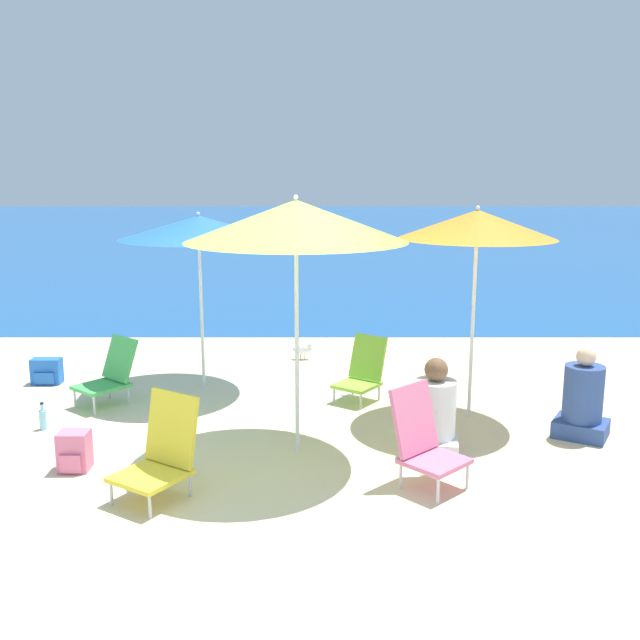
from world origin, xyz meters
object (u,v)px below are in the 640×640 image
(backpack_blue, at_px, (48,371))
(backpack_pink, at_px, (76,451))
(beach_umbrella_orange, at_px, (478,225))
(beach_umbrella_blue, at_px, (200,227))
(beach_chair_lime, at_px, (364,371))
(person_seated_near, at_px, (584,401))
(seagull, at_px, (304,349))
(beach_chair_green, at_px, (111,373))
(beach_umbrella_lime, at_px, (297,221))
(person_seated_far, at_px, (436,416))
(beach_chair_yellow, at_px, (163,451))
(beach_chair_pink, at_px, (424,438))
(water_bottle, at_px, (44,419))

(backpack_blue, bearing_deg, backpack_pink, -64.79)
(beach_umbrella_orange, height_order, backpack_blue, beach_umbrella_orange)
(beach_umbrella_blue, relative_size, beach_chair_lime, 2.92)
(person_seated_near, distance_m, seagull, 3.90)
(beach_chair_green, height_order, backpack_pink, beach_chair_green)
(beach_umbrella_orange, relative_size, person_seated_near, 2.45)
(beach_umbrella_lime, distance_m, seagull, 3.70)
(person_seated_near, distance_m, person_seated_far, 1.51)
(beach_umbrella_orange, bearing_deg, backpack_blue, 166.49)
(beach_umbrella_blue, distance_m, beach_chair_green, 1.86)
(beach_chair_yellow, bearing_deg, seagull, 108.85)
(backpack_pink, bearing_deg, beach_chair_pink, -5.53)
(beach_chair_lime, relative_size, person_seated_far, 0.79)
(backpack_pink, distance_m, water_bottle, 1.15)
(beach_chair_pink, height_order, beach_chair_green, beach_chair_pink)
(beach_chair_yellow, relative_size, backpack_pink, 2.34)
(beach_chair_yellow, distance_m, backpack_pink, 0.98)
(backpack_blue, bearing_deg, person_seated_far, -26.54)
(beach_umbrella_lime, height_order, beach_chair_pink, beach_umbrella_lime)
(beach_umbrella_lime, relative_size, beach_umbrella_orange, 1.06)
(beach_chair_green, bearing_deg, beach_chair_pink, 6.62)
(beach_umbrella_lime, bearing_deg, beach_chair_pink, -34.29)
(beach_chair_yellow, bearing_deg, beach_umbrella_lime, 73.63)
(beach_umbrella_orange, bearing_deg, person_seated_far, -117.78)
(beach_chair_green, relative_size, person_seated_near, 0.84)
(beach_chair_yellow, xyz_separation_m, backpack_pink, (-0.84, 0.47, -0.19))
(beach_umbrella_lime, distance_m, beach_umbrella_orange, 1.96)
(beach_chair_pink, distance_m, seagull, 4.01)
(backpack_blue, bearing_deg, beach_umbrella_lime, -34.26)
(beach_chair_yellow, bearing_deg, beach_umbrella_blue, 125.39)
(backpack_pink, height_order, water_bottle, backpack_pink)
(beach_chair_green, xyz_separation_m, person_seated_far, (3.26, -1.38, 0.01))
(person_seated_far, bearing_deg, beach_umbrella_lime, -175.66)
(beach_chair_yellow, height_order, person_seated_near, person_seated_near)
(beach_chair_lime, relative_size, person_seated_near, 0.79)
(beach_umbrella_blue, height_order, beach_chair_lime, beach_umbrella_blue)
(beach_umbrella_orange, relative_size, beach_chair_lime, 3.09)
(beach_chair_green, bearing_deg, person_seated_near, 28.32)
(person_seated_far, height_order, backpack_pink, person_seated_far)
(backpack_pink, bearing_deg, seagull, 62.91)
(water_bottle, bearing_deg, backpack_pink, -56.49)
(beach_chair_pink, xyz_separation_m, person_seated_far, (0.19, 0.64, -0.04))
(beach_chair_pink, xyz_separation_m, water_bottle, (-3.51, 1.24, -0.28))
(beach_umbrella_blue, height_order, backpack_pink, beach_umbrella_blue)
(beach_umbrella_orange, bearing_deg, person_seated_near, -31.02)
(beach_chair_pink, xyz_separation_m, beach_chair_lime, (-0.35, 2.18, -0.07))
(person_seated_far, distance_m, backpack_blue, 4.74)
(beach_umbrella_orange, xyz_separation_m, backpack_pink, (-3.59, -1.34, -1.79))
(beach_chair_green, bearing_deg, water_bottle, -79.68)
(beach_umbrella_lime, xyz_separation_m, water_bottle, (-2.49, 0.54, -1.94))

